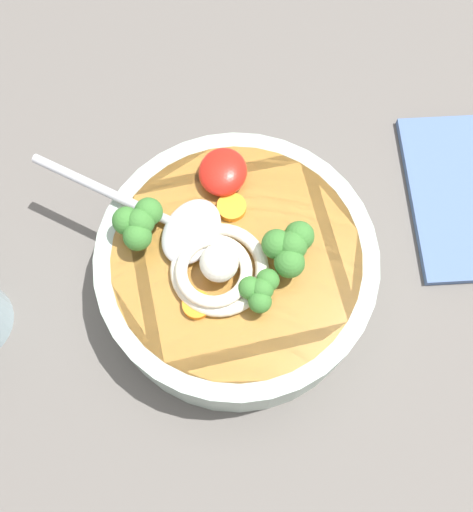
{
  "coord_description": "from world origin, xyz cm",
  "views": [
    {
      "loc": [
        17.01,
        5.14,
        53.66
      ],
      "look_at": [
        0.62,
        2.33,
        9.73
      ],
      "focal_mm": 41.0,
      "sensor_mm": 36.0,
      "label": 1
    }
  ],
  "objects": [
    {
      "name": "broccoli_floret_left",
      "position": [
        3.68,
        4.65,
        11.48
      ],
      "size": [
        3.54,
        3.05,
        2.8
      ],
      "color": "#7A9E60",
      "rests_on": "soup_bowl"
    },
    {
      "name": "noodle_pile",
      "position": [
        2.27,
        1.13,
        10.8
      ],
      "size": [
        8.58,
        8.41,
        3.45
      ],
      "color": "silver",
      "rests_on": "soup_bowl"
    },
    {
      "name": "carrot_slice_far",
      "position": [
        -3.43,
        1.22,
        10.06
      ],
      "size": [
        2.43,
        2.43,
        0.66
      ],
      "primitive_type": "cylinder",
      "color": "orange",
      "rests_on": "soup_bowl"
    },
    {
      "name": "soup_spoon",
      "position": [
        -0.96,
        -2.88,
        10.53
      ],
      "size": [
        8.25,
        17.45,
        1.6
      ],
      "rotation": [
        0.0,
        0.0,
        4.42
      ],
      "color": "#B7B7BC",
      "rests_on": "soup_bowl"
    },
    {
      "name": "soup_bowl",
      "position": [
        0.62,
        2.33,
        6.45
      ],
      "size": [
        23.15,
        23.15,
        6.78
      ],
      "color": "#9EB2A3",
      "rests_on": "table_slab"
    },
    {
      "name": "broccoli_floret_near_spoon",
      "position": [
        0.02,
        -5.56,
        11.93
      ],
      "size": [
        4.44,
        3.82,
        3.51
      ],
      "color": "#7A9E60",
      "rests_on": "soup_bowl"
    },
    {
      "name": "table_slab",
      "position": [
        0.0,
        0.0,
        1.47
      ],
      "size": [
        112.2,
        112.2,
        2.95
      ],
      "primitive_type": "cube",
      "color": "#5B5651",
      "rests_on": "ground"
    },
    {
      "name": "broccoli_floret_beside_noodles",
      "position": [
        0.17,
        6.35,
        12.03
      ],
      "size": [
        4.64,
        4.0,
        3.67
      ],
      "color": "#7A9E60",
      "rests_on": "soup_bowl"
    },
    {
      "name": "chili_sauce_dollop",
      "position": [
        -6.2,
        0.31,
        10.74
      ],
      "size": [
        4.47,
        4.03,
        2.01
      ],
      "primitive_type": "ellipsoid",
      "color": "red",
      "rests_on": "soup_bowl"
    },
    {
      "name": "carrot_slice_beside_chili",
      "position": [
        5.25,
        0.35,
        10.06
      ],
      "size": [
        2.26,
        2.26,
        0.67
      ],
      "primitive_type": "cylinder",
      "color": "orange",
      "rests_on": "soup_bowl"
    },
    {
      "name": "folded_napkin",
      "position": [
        -11.67,
        22.73,
        3.35
      ],
      "size": [
        19.41,
        14.68,
        0.8
      ],
      "primitive_type": "cube",
      "rotation": [
        0.0,
        0.0,
        0.23
      ],
      "color": "#4C6693",
      "rests_on": "table_slab"
    }
  ]
}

